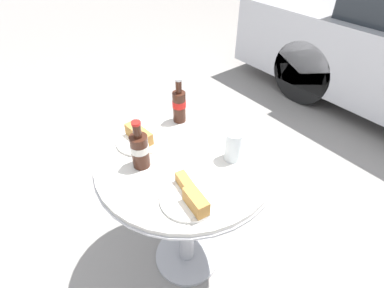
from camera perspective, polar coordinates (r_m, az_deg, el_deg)
ground_plane at (r=1.82m, az=-0.96°, el=-20.56°), size 30.00×30.00×0.00m
bistro_table at (r=1.34m, az=-1.24°, el=-7.77°), size 0.74×0.74×0.76m
cola_bottle_left at (r=1.38m, az=-2.46°, el=7.46°), size 0.06×0.06×0.22m
cola_bottle_right at (r=1.15m, az=-9.93°, el=-0.96°), size 0.07×0.07×0.21m
drinking_glass at (r=1.19m, az=7.83°, el=-0.60°), size 0.07×0.07×0.13m
lunch_plate_near at (r=1.30m, az=-9.95°, el=1.14°), size 0.21×0.21×0.07m
lunch_plate_far at (r=1.05m, az=-0.32°, el=-10.02°), size 0.21×0.21×0.07m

